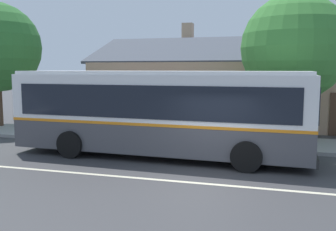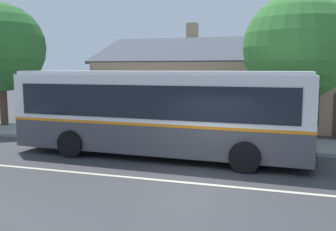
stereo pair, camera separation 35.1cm
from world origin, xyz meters
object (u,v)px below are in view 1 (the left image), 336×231
object	(u,v)px
bench_by_building	(50,125)
bench_down_street	(137,126)
street_tree_primary	(294,48)
transit_bus	(159,111)

from	to	relation	value
bench_by_building	bench_down_street	distance (m)	4.21
street_tree_primary	bench_down_street	bearing A→B (deg)	-171.14
transit_bus	bench_down_street	distance (m)	3.90
transit_bus	bench_by_building	bearing A→B (deg)	159.05
bench_by_building	street_tree_primary	world-z (taller)	street_tree_primary
bench_by_building	bench_down_street	size ratio (longest dim) A/B	1.04
bench_by_building	street_tree_primary	distance (m)	11.72
bench_down_street	street_tree_primary	xyz separation A→B (m)	(6.87, 1.07, 3.58)
street_tree_primary	transit_bus	bearing A→B (deg)	-139.08
bench_down_street	street_tree_primary	bearing A→B (deg)	8.86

